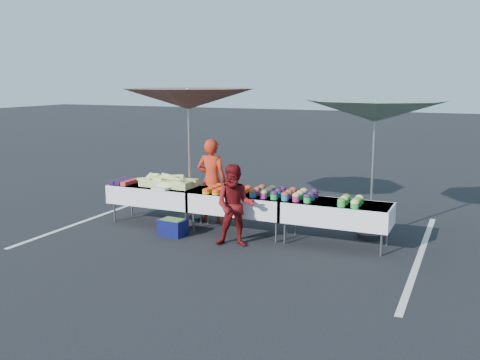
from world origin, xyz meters
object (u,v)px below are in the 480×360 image
at_px(vendor, 212,180).
at_px(umbrella_left, 188,100).
at_px(storage_bin, 173,227).
at_px(umbrella_right, 375,112).
at_px(customer, 235,206).
at_px(table_left, 157,194).
at_px(table_right, 336,212).
at_px(table_center, 240,202).

xyz_separation_m(vendor, umbrella_left, (-0.41, -0.15, 1.58)).
relative_size(umbrella_left, storage_bin, 6.14).
xyz_separation_m(vendor, umbrella_right, (3.12, 0.16, 1.41)).
height_order(customer, umbrella_right, umbrella_right).
bearing_deg(storage_bin, table_left, 143.24).
relative_size(vendor, storage_bin, 3.37).
distance_m(table_left, customer, 2.18).
height_order(table_right, umbrella_right, umbrella_right).
relative_size(vendor, customer, 1.18).
distance_m(table_left, storage_bin, 1.08).
bearing_deg(umbrella_left, table_right, -7.40).
relative_size(table_left, umbrella_left, 0.61).
distance_m(table_right, vendor, 2.73).
height_order(table_center, table_right, same).
bearing_deg(vendor, umbrella_right, 179.35).
height_order(table_right, umbrella_left, umbrella_left).
bearing_deg(umbrella_right, umbrella_left, -174.98).
relative_size(vendor, umbrella_right, 0.59).
xyz_separation_m(table_left, umbrella_right, (4.05, 0.71, 1.66)).
bearing_deg(table_left, table_center, 0.00).
height_order(table_right, storage_bin, table_right).
bearing_deg(vendor, table_right, 164.75).
xyz_separation_m(table_center, vendor, (-0.86, 0.55, 0.25)).
relative_size(umbrella_left, umbrella_right, 1.07).
relative_size(table_right, umbrella_left, 0.61).
distance_m(vendor, customer, 1.71).
xyz_separation_m(table_left, storage_bin, (0.75, -0.65, -0.42)).
xyz_separation_m(table_center, umbrella_left, (-1.28, 0.40, 1.83)).
distance_m(table_center, table_right, 1.80).
distance_m(table_right, umbrella_right, 1.86).
xyz_separation_m(customer, storage_bin, (-1.30, 0.10, -0.55)).
distance_m(table_right, customer, 1.73).
height_order(table_left, table_center, same).
height_order(table_left, customer, customer).
bearing_deg(storage_bin, table_right, 17.16).
height_order(table_left, umbrella_left, umbrella_left).
bearing_deg(vendor, customer, 126.80).
xyz_separation_m(umbrella_left, umbrella_right, (3.53, 0.31, -0.17)).
distance_m(table_center, customer, 0.80).
distance_m(customer, storage_bin, 1.41).
relative_size(table_left, storage_bin, 3.76).
distance_m(table_right, umbrella_left, 3.60).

